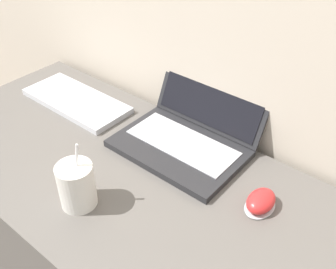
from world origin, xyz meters
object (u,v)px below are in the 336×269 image
at_px(external_keyboard, 76,101).
at_px(drink_cup, 77,185).
at_px(laptop, 192,126).
at_px(computer_mouse, 261,202).

bearing_deg(external_keyboard, drink_cup, -38.65).
xyz_separation_m(laptop, computer_mouse, (0.29, -0.11, -0.04)).
bearing_deg(laptop, drink_cup, -99.07).
height_order(drink_cup, external_keyboard, drink_cup).
height_order(laptop, computer_mouse, laptop).
height_order(laptop, drink_cup, laptop).
xyz_separation_m(laptop, drink_cup, (-0.06, -0.38, 0.00)).
bearing_deg(external_keyboard, laptop, 10.95).
relative_size(drink_cup, external_keyboard, 0.47).
height_order(drink_cup, computer_mouse, drink_cup).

